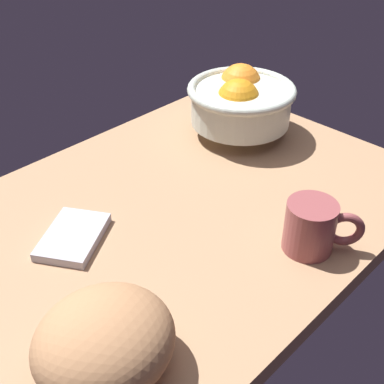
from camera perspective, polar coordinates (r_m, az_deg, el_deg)
ground_plane at (r=81.33cm, az=-1.21°, el=-2.36°), size 77.61×55.63×3.00cm
fruit_bowl at (r=97.82cm, az=5.43°, el=10.08°), size 20.24×20.24×11.86cm
bread_loaf at (r=56.24cm, az=-9.78°, el=-16.16°), size 16.97×15.82×9.43cm
napkin_folded at (r=75.42cm, az=-13.16°, el=-4.88°), size 13.39×12.30×1.35cm
mug at (r=72.21cm, az=13.34°, el=-3.82°), size 8.56×9.79×7.52cm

